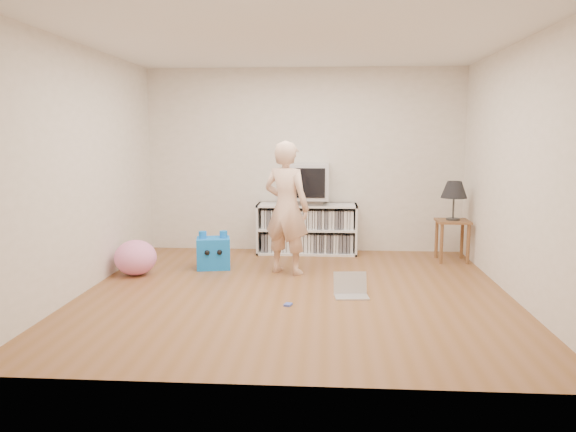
% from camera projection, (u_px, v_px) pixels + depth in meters
% --- Properties ---
extents(ground, '(4.50, 4.50, 0.00)m').
position_uv_depth(ground, '(295.00, 292.00, 5.98)').
color(ground, brown).
rests_on(ground, ground).
extents(walls, '(4.52, 4.52, 2.60)m').
position_uv_depth(walls, '(296.00, 170.00, 5.80)').
color(walls, beige).
rests_on(walls, ground).
extents(ceiling, '(4.50, 4.50, 0.01)m').
position_uv_depth(ceiling, '(296.00, 40.00, 5.61)').
color(ceiling, white).
rests_on(ceiling, walls).
extents(media_unit, '(1.40, 0.45, 0.70)m').
position_uv_depth(media_unit, '(307.00, 229.00, 7.94)').
color(media_unit, white).
rests_on(media_unit, ground).
extents(dvd_deck, '(0.45, 0.35, 0.07)m').
position_uv_depth(dvd_deck, '(307.00, 202.00, 7.87)').
color(dvd_deck, gray).
rests_on(dvd_deck, media_unit).
extents(crt_tv, '(0.60, 0.53, 0.50)m').
position_uv_depth(crt_tv, '(307.00, 181.00, 7.82)').
color(crt_tv, '#B4B4BA').
rests_on(crt_tv, dvd_deck).
extents(side_table, '(0.42, 0.42, 0.55)m').
position_uv_depth(side_table, '(452.00, 230.00, 7.42)').
color(side_table, brown).
rests_on(side_table, ground).
extents(table_lamp, '(0.34, 0.34, 0.52)m').
position_uv_depth(table_lamp, '(454.00, 191.00, 7.34)').
color(table_lamp, '#333333').
rests_on(table_lamp, side_table).
extents(person, '(0.69, 0.59, 1.60)m').
position_uv_depth(person, '(286.00, 208.00, 6.70)').
color(person, beige).
rests_on(person, ground).
extents(laptop, '(0.37, 0.31, 0.24)m').
position_uv_depth(laptop, '(351.00, 290.00, 5.85)').
color(laptop, silver).
rests_on(laptop, ground).
extents(playing_cards, '(0.09, 0.11, 0.02)m').
position_uv_depth(playing_cards, '(288.00, 305.00, 5.52)').
color(playing_cards, '#495CC4').
rests_on(playing_cards, ground).
extents(plush_blue, '(0.46, 0.41, 0.47)m').
position_uv_depth(plush_blue, '(213.00, 253.00, 7.03)').
color(plush_blue, blue).
rests_on(plush_blue, ground).
extents(plush_pink, '(0.58, 0.58, 0.42)m').
position_uv_depth(plush_pink, '(136.00, 258.00, 6.70)').
color(plush_pink, pink).
rests_on(plush_pink, ground).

